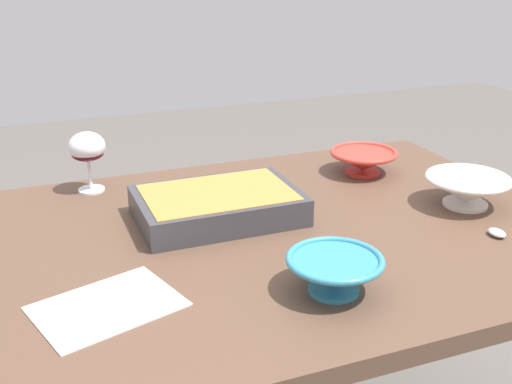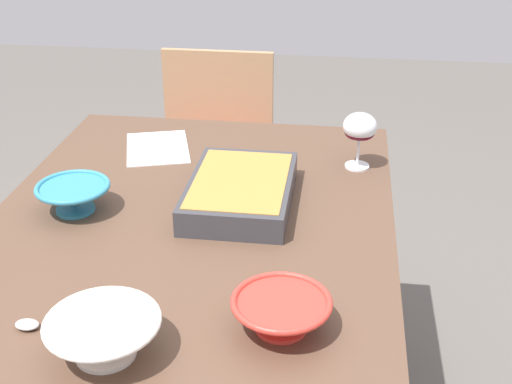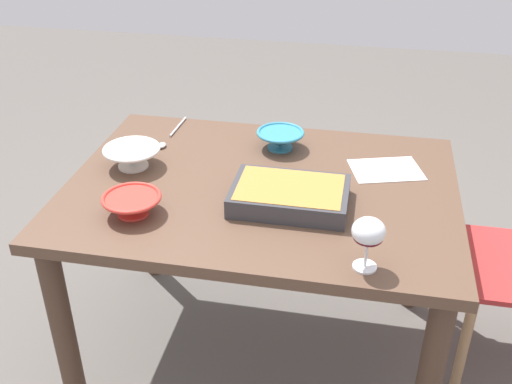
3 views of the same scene
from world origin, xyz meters
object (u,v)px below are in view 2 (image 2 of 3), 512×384
Objects in this scene: casserole_dish at (241,190)px; napkin at (158,148)px; small_bowl at (104,334)px; mixing_bowl at (74,196)px; serving_bowl at (281,311)px; chair at (214,154)px; wine_glass at (360,129)px; dining_table at (190,264)px.

casserole_dish reaches higher than napkin.
casserole_dish is 0.58m from small_bowl.
mixing_bowl is 0.64m from serving_bowl.
chair reaches higher than mixing_bowl.
chair is at bearing -7.79° from mixing_bowl.
napkin is at bearing 84.98° from wine_glass.
chair is at bearing 16.18° from serving_bowl.
chair is 0.97m from casserole_dish.
casserole_dish is 0.48m from serving_bowl.
serving_bowl is at bearing -150.22° from napkin.
casserole_dish and serving_bowl have the same top height.
dining_table is 8.33× the size of wine_glass.
casserole_dish is (0.11, -0.10, 0.15)m from dining_table.
mixing_bowl reaches higher than napkin.
dining_table is 0.45m from napkin.
chair is 0.91m from wine_glass.
mixing_bowl is at bearing 116.95° from wine_glass.
mixing_bowl is at bearing 172.21° from chair.
wine_glass is at bearing -47.28° from dining_table.
casserole_dish is 0.39m from mixing_bowl.
chair is at bearing 39.06° from wine_glass.
small_bowl is at bearing -170.57° from napkin.
wine_glass is at bearing -27.34° from small_bowl.
small_bowl is at bearing 175.29° from dining_table.
chair is at bearing 4.08° from small_bowl.
small_bowl reaches higher than napkin.
napkin is (0.29, 0.28, -0.03)m from casserole_dish.
small_bowl is at bearing -153.51° from mixing_bowl.
serving_bowl is at bearing -162.48° from casserole_dish.
wine_glass is 0.91m from small_bowl.
dining_table is at bearing 132.72° from wine_glass.
mixing_bowl is (-0.09, 0.38, 0.00)m from casserole_dish.
chair reaches higher than dining_table.
mixing_bowl is at bearing 26.49° from small_bowl.
small_bowl is (-0.80, 0.42, -0.07)m from wine_glass.
dining_table is 0.48m from small_bowl.
dining_table is 7.33× the size of mixing_bowl.
chair reaches higher than serving_bowl.
napkin is (0.75, 0.43, -0.03)m from serving_bowl.
wine_glass reaches higher than napkin.
casserole_dish is at bearing -76.57° from mixing_bowl.
casserole_dish is at bearing -164.51° from chair.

